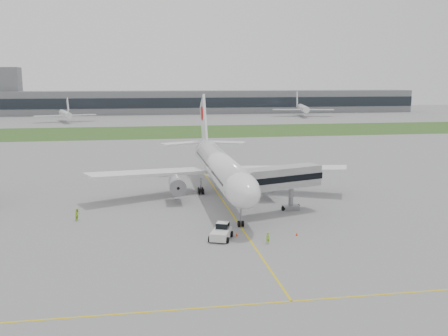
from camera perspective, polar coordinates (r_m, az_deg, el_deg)
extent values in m
plane|color=gray|center=(87.06, -0.02, -3.91)|extent=(600.00, 600.00, 0.00)
cube|color=#2E5620|center=(204.88, -5.53, 4.17)|extent=(600.00, 50.00, 0.02)
cube|color=slate|center=(313.94, -6.95, 7.48)|extent=(320.00, 22.00, 14.00)
cube|color=#1D232A|center=(302.97, -6.86, 7.39)|extent=(320.00, 0.60, 6.00)
cylinder|color=white|center=(89.76, -0.43, 0.18)|extent=(5.00, 38.00, 5.00)
ellipsoid|color=white|center=(70.93, 2.03, -2.51)|extent=(5.00, 11.00, 5.00)
cube|color=black|center=(69.78, 2.20, -1.97)|extent=(3.20, 1.54, 1.14)
cone|color=white|center=(111.17, -2.21, 2.52)|extent=(5.00, 10.53, 6.16)
cube|color=white|center=(90.87, -8.75, -0.59)|extent=(22.13, 13.52, 1.70)
cube|color=white|center=(94.74, 7.17, -0.11)|extent=(22.13, 13.52, 1.70)
cylinder|color=gray|center=(86.93, -5.39, -1.94)|extent=(2.70, 5.20, 2.70)
cylinder|color=gray|center=(89.43, 4.89, -1.59)|extent=(2.70, 5.20, 2.70)
cube|color=white|center=(112.09, -2.32, 5.20)|extent=(0.45, 10.90, 12.76)
cylinder|color=#B80A0C|center=(112.93, -2.39, 6.25)|extent=(0.60, 3.20, 3.20)
cube|color=white|center=(113.08, -4.89, 2.82)|extent=(9.54, 6.34, 0.35)
cube|color=white|center=(114.29, 0.12, 2.93)|extent=(9.54, 6.34, 0.35)
cylinder|color=gray|center=(72.40, 1.94, -5.55)|extent=(0.24, 0.24, 3.10)
cylinder|color=black|center=(93.24, -2.66, -2.62)|extent=(1.40, 1.10, 1.10)
cylinder|color=black|center=(94.18, 1.21, -2.49)|extent=(1.40, 1.10, 1.10)
cube|color=silver|center=(67.10, -0.36, -7.58)|extent=(3.52, 4.51, 1.06)
cube|color=silver|center=(67.83, -0.17, -6.60)|extent=(2.00, 1.90, 0.88)
cube|color=black|center=(67.82, -0.17, -6.56)|extent=(2.06, 1.96, 0.75)
cylinder|color=black|center=(68.68, -1.10, -7.43)|extent=(0.58, 0.85, 0.79)
cylinder|color=black|center=(68.19, 0.87, -7.56)|extent=(0.58, 0.85, 0.79)
cylinder|color=black|center=(66.24, -1.63, -8.10)|extent=(0.58, 0.85, 0.79)
cylinder|color=black|center=(65.73, 0.40, -8.24)|extent=(0.58, 0.85, 0.79)
cube|color=#ABABAE|center=(79.20, 6.00, -1.13)|extent=(15.67, 7.95, 3.30)
cube|color=black|center=(79.20, 6.00, -1.13)|extent=(15.91, 8.13, 0.99)
cube|color=#ABABAE|center=(74.60, 1.88, -1.78)|extent=(2.86, 3.74, 3.74)
cylinder|color=gray|center=(82.25, 7.66, -3.34)|extent=(0.77, 0.77, 4.18)
cube|color=gray|center=(82.66, 7.63, -4.49)|extent=(2.99, 2.29, 0.77)
cylinder|color=black|center=(81.86, 6.81, -4.61)|extent=(0.55, 0.83, 0.77)
cylinder|color=black|center=(83.47, 8.43, -4.36)|extent=(0.55, 0.83, 0.77)
cone|color=#FF340D|center=(68.57, 1.47, -7.60)|extent=(0.35, 0.35, 0.49)
cone|color=#FF340D|center=(69.44, 8.31, -7.47)|extent=(0.36, 0.36, 0.50)
imported|color=#85C921|center=(65.68, 5.01, -7.96)|extent=(0.65, 0.53, 1.53)
imported|color=#A1D623|center=(78.85, -16.38, -5.12)|extent=(1.01, 1.11, 1.87)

